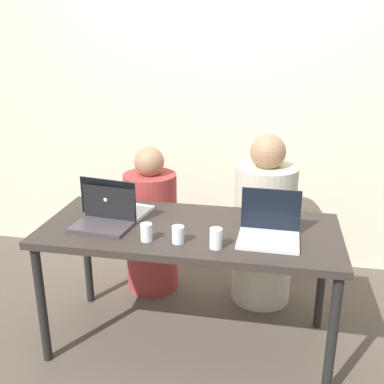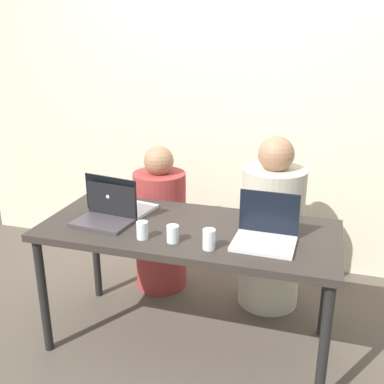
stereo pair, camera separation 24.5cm
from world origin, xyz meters
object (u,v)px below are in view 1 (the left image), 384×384
(person_on_left, at_px, (151,228))
(laptop_front_right, at_px, (269,229))
(laptop_front_left, at_px, (104,218))
(water_glass_right, at_px, (216,240))
(water_glass_left, at_px, (146,233))
(water_glass_center, at_px, (178,236))
(person_on_right, at_px, (264,229))
(laptop_back_left, at_px, (116,206))

(person_on_left, relative_size, laptop_front_right, 3.32)
(laptop_front_left, distance_m, water_glass_right, 0.66)
(laptop_front_right, distance_m, water_glass_left, 0.63)
(water_glass_left, xyz_separation_m, water_glass_center, (0.16, 0.01, -0.00))
(laptop_front_left, distance_m, water_glass_center, 0.46)
(person_on_right, xyz_separation_m, water_glass_center, (-0.41, -0.77, 0.27))
(laptop_front_left, distance_m, water_glass_left, 0.31)
(person_on_left, height_order, water_glass_right, person_on_left)
(person_on_right, distance_m, laptop_front_left, 1.10)
(laptop_back_left, xyz_separation_m, water_glass_right, (0.63, -0.33, -0.01))
(person_on_left, relative_size, water_glass_right, 10.10)
(laptop_front_left, xyz_separation_m, laptop_front_right, (0.89, 0.01, 0.01))
(water_glass_right, bearing_deg, person_on_right, 75.05)
(person_on_left, bearing_deg, laptop_front_left, 73.82)
(laptop_front_left, height_order, water_glass_center, laptop_front_left)
(laptop_front_left, bearing_deg, person_on_left, 89.57)
(water_glass_left, distance_m, water_glass_center, 0.16)
(laptop_back_left, height_order, water_glass_right, laptop_back_left)
(laptop_back_left, distance_m, water_glass_left, 0.41)
(water_glass_right, bearing_deg, water_glass_center, 173.14)
(laptop_back_left, relative_size, water_glass_left, 4.17)
(person_on_left, distance_m, water_glass_right, 1.03)
(person_on_left, distance_m, laptop_back_left, 0.58)
(water_glass_left, bearing_deg, laptop_front_left, 153.83)
(water_glass_left, height_order, water_glass_center, water_glass_left)
(laptop_front_right, relative_size, laptop_back_left, 0.82)
(person_on_left, bearing_deg, water_glass_right, 115.79)
(laptop_back_left, bearing_deg, person_on_left, -88.50)
(person_on_right, distance_m, water_glass_right, 0.87)
(person_on_left, bearing_deg, water_glass_left, 95.27)
(person_on_right, relative_size, water_glass_left, 12.54)
(laptop_front_right, bearing_deg, laptop_back_left, 170.76)
(person_on_left, xyz_separation_m, person_on_right, (0.78, 0.00, 0.05))
(water_glass_center, bearing_deg, water_glass_left, -177.52)
(person_on_left, xyz_separation_m, water_glass_right, (0.56, -0.80, 0.33))
(water_glass_left, height_order, water_glass_right, water_glass_right)
(water_glass_center, bearing_deg, water_glass_right, -6.86)
(laptop_back_left, distance_m, water_glass_center, 0.53)
(water_glass_center, bearing_deg, laptop_front_right, 17.05)
(laptop_front_left, height_order, laptop_front_right, laptop_front_right)
(person_on_right, bearing_deg, water_glass_left, 63.03)
(person_on_left, height_order, laptop_front_left, person_on_left)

